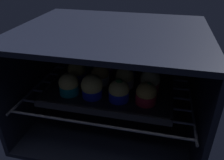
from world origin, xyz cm
name	(u,v)px	position (x,y,z in cm)	size (l,w,h in cm)	color
oven_cavity	(114,76)	(0.00, 26.25, 17.00)	(59.00, 47.00, 37.00)	black
oven_rack	(111,90)	(0.00, 22.00, 13.60)	(54.80, 42.00, 0.80)	#444756
baking_tray	(112,86)	(0.00, 23.05, 14.67)	(41.79, 33.27, 2.20)	black
muffin_row0_col0	(69,85)	(-12.40, 14.43, 18.48)	(6.51, 6.51, 7.23)	#0C8C84
muffin_row0_col1	(92,87)	(-4.48, 14.31, 18.78)	(7.02, 7.02, 7.73)	#1928B7
muffin_row0_col2	(119,91)	(4.19, 14.47, 18.28)	(6.47, 6.47, 7.45)	#1928B7
muffin_row0_col3	(146,94)	(12.61, 14.77, 18.30)	(6.44, 6.44, 7.17)	red
muffin_row1_col0	(77,72)	(-13.06, 23.30, 18.69)	(6.44, 6.44, 7.54)	#1928B7
muffin_row1_col1	(100,75)	(-4.35, 23.44, 18.19)	(6.44, 6.44, 6.81)	silver
muffin_row1_col2	(125,77)	(4.42, 23.31, 18.53)	(6.44, 6.44, 7.89)	silver
muffin_row1_col3	(150,81)	(13.14, 22.65, 18.60)	(6.64, 6.64, 7.53)	red
muffin_row2_col0	(85,63)	(-12.89, 31.55, 18.31)	(6.44, 6.44, 7.00)	#0C8C84
muffin_row2_col1	(105,65)	(-4.64, 31.86, 18.41)	(6.90, 6.90, 7.25)	#7A238C
muffin_row2_col2	(128,68)	(4.22, 31.61, 18.19)	(6.44, 6.44, 7.29)	#1928B7
muffin_row2_col3	(151,70)	(12.83, 31.65, 18.43)	(6.69, 6.69, 7.25)	#1928B7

